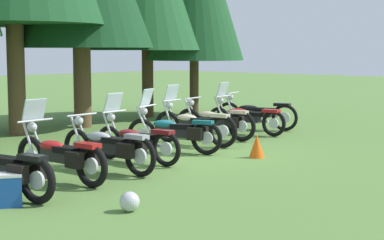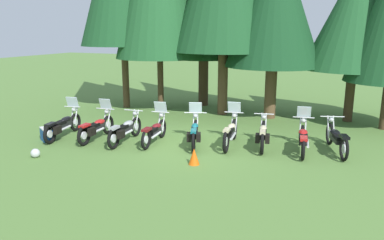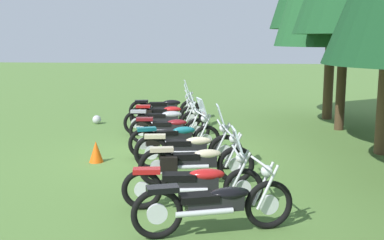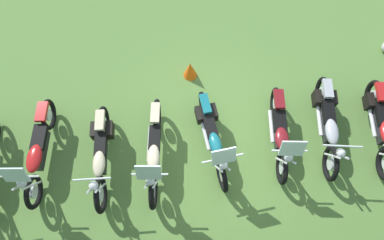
% 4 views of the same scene
% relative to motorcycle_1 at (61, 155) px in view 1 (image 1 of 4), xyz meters
% --- Properties ---
extents(ground_plane, '(80.00, 80.00, 0.00)m').
position_rel_motorcycle_1_xyz_m(ground_plane, '(3.34, 0.81, -0.46)').
color(ground_plane, '#547A38').
extents(motorcycle_1, '(0.73, 2.24, 1.36)m').
position_rel_motorcycle_1_xyz_m(motorcycle_1, '(0.00, 0.00, 0.00)').
color(motorcycle_1, black).
rests_on(motorcycle_1, ground_plane).
extents(motorcycle_2, '(0.72, 2.33, 1.01)m').
position_rel_motorcycle_1_xyz_m(motorcycle_2, '(1.12, 0.11, -0.00)').
color(motorcycle_2, black).
rests_on(motorcycle_2, ground_plane).
extents(motorcycle_3, '(0.66, 2.13, 1.35)m').
position_rel_motorcycle_1_xyz_m(motorcycle_3, '(2.09, 0.48, -0.01)').
color(motorcycle_3, black).
rests_on(motorcycle_3, ground_plane).
extents(motorcycle_4, '(1.05, 2.12, 1.36)m').
position_rel_motorcycle_1_xyz_m(motorcycle_4, '(3.45, 0.75, 0.01)').
color(motorcycle_4, black).
rests_on(motorcycle_4, ground_plane).
extents(motorcycle_5, '(0.65, 2.31, 1.39)m').
position_rel_motorcycle_1_xyz_m(motorcycle_5, '(4.55, 1.24, 0.02)').
color(motorcycle_5, black).
rests_on(motorcycle_5, ground_plane).
extents(motorcycle_6, '(0.82, 2.20, 1.02)m').
position_rel_motorcycle_1_xyz_m(motorcycle_6, '(5.60, 1.43, -0.01)').
color(motorcycle_6, black).
rests_on(motorcycle_6, ground_plane).
extents(motorcycle_7, '(0.72, 2.31, 1.35)m').
position_rel_motorcycle_1_xyz_m(motorcycle_7, '(6.86, 1.55, -0.00)').
color(motorcycle_7, black).
rests_on(motorcycle_7, ground_plane).
extents(motorcycle_8, '(1.00, 2.29, 1.02)m').
position_rel_motorcycle_1_xyz_m(motorcycle_8, '(7.84, 1.93, 0.00)').
color(motorcycle_8, black).
rests_on(motorcycle_8, ground_plane).
extents(picnic_cooler, '(0.61, 0.55, 0.47)m').
position_rel_motorcycle_1_xyz_m(picnic_cooler, '(-1.54, -0.79, -0.22)').
color(picnic_cooler, '#19479E').
rests_on(picnic_cooler, ground_plane).
extents(traffic_cone, '(0.32, 0.32, 0.48)m').
position_rel_motorcycle_1_xyz_m(traffic_cone, '(4.15, -0.92, -0.22)').
color(traffic_cone, '#EA590F').
rests_on(traffic_cone, ground_plane).
extents(dropped_helmet, '(0.28, 0.28, 0.28)m').
position_rel_motorcycle_1_xyz_m(dropped_helmet, '(-0.52, -2.31, -0.32)').
color(dropped_helmet, silver).
rests_on(dropped_helmet, ground_plane).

